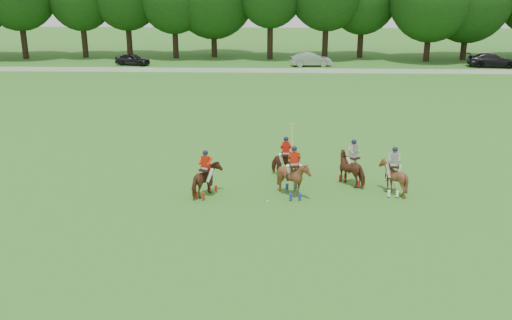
{
  "coord_description": "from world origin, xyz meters",
  "views": [
    {
      "loc": [
        0.75,
        -21.89,
        9.99
      ],
      "look_at": [
        -0.18,
        4.2,
        1.4
      ],
      "focal_mm": 40.0,
      "sensor_mm": 36.0,
      "label": 1
    }
  ],
  "objects_px": {
    "car_left": "(133,59)",
    "polo_stripe_a": "(353,168)",
    "car_mid": "(311,60)",
    "polo_red_b": "(286,163)",
    "polo_ball": "(268,201)",
    "polo_red_c": "(294,178)",
    "car_right": "(492,60)",
    "polo_red_a": "(206,180)",
    "polo_stripe_b": "(393,177)"
  },
  "relations": [
    {
      "from": "car_mid",
      "to": "car_right",
      "type": "height_order",
      "value": "car_right"
    },
    {
      "from": "car_mid",
      "to": "polo_stripe_a",
      "type": "bearing_deg",
      "value": 173.78
    },
    {
      "from": "car_mid",
      "to": "polo_red_b",
      "type": "height_order",
      "value": "polo_red_b"
    },
    {
      "from": "car_mid",
      "to": "car_left",
      "type": "bearing_deg",
      "value": 83.93
    },
    {
      "from": "car_right",
      "to": "polo_red_a",
      "type": "xyz_separation_m",
      "value": [
        -27.18,
        -39.51,
        0.04
      ]
    },
    {
      "from": "car_mid",
      "to": "polo_red_a",
      "type": "relative_size",
      "value": 2.0
    },
    {
      "from": "car_mid",
      "to": "car_right",
      "type": "bearing_deg",
      "value": -96.07
    },
    {
      "from": "polo_stripe_b",
      "to": "car_left",
      "type": "bearing_deg",
      "value": 119.35
    },
    {
      "from": "polo_stripe_b",
      "to": "polo_ball",
      "type": "relative_size",
      "value": 25.63
    },
    {
      "from": "polo_ball",
      "to": "polo_stripe_a",
      "type": "bearing_deg",
      "value": 31.26
    },
    {
      "from": "polo_stripe_b",
      "to": "polo_red_a",
      "type": "bearing_deg",
      "value": -175.98
    },
    {
      "from": "polo_stripe_a",
      "to": "polo_red_a",
      "type": "bearing_deg",
      "value": -165.58
    },
    {
      "from": "polo_red_b",
      "to": "polo_red_c",
      "type": "relative_size",
      "value": 1.11
    },
    {
      "from": "car_left",
      "to": "car_mid",
      "type": "height_order",
      "value": "car_mid"
    },
    {
      "from": "car_right",
      "to": "polo_stripe_b",
      "type": "bearing_deg",
      "value": 162.76
    },
    {
      "from": "car_left",
      "to": "car_mid",
      "type": "xyz_separation_m",
      "value": [
        20.22,
        0.0,
        0.07
      ]
    },
    {
      "from": "polo_ball",
      "to": "car_mid",
      "type": "bearing_deg",
      "value": 83.98
    },
    {
      "from": "car_right",
      "to": "polo_red_c",
      "type": "distance_m",
      "value": 45.64
    },
    {
      "from": "polo_red_b",
      "to": "polo_red_c",
      "type": "bearing_deg",
      "value": -82.57
    },
    {
      "from": "polo_red_a",
      "to": "polo_stripe_b",
      "type": "bearing_deg",
      "value": 4.02
    },
    {
      "from": "car_mid",
      "to": "polo_ball",
      "type": "height_order",
      "value": "car_mid"
    },
    {
      "from": "polo_stripe_a",
      "to": "polo_ball",
      "type": "relative_size",
      "value": 25.63
    },
    {
      "from": "polo_red_c",
      "to": "polo_stripe_a",
      "type": "height_order",
      "value": "polo_red_c"
    },
    {
      "from": "polo_red_b",
      "to": "polo_ball",
      "type": "relative_size",
      "value": 29.99
    },
    {
      "from": "car_right",
      "to": "polo_stripe_a",
      "type": "relative_size",
      "value": 2.27
    },
    {
      "from": "polo_stripe_a",
      "to": "polo_ball",
      "type": "xyz_separation_m",
      "value": [
        -4.15,
        -2.52,
        -0.79
      ]
    },
    {
      "from": "polo_red_c",
      "to": "polo_stripe_a",
      "type": "xyz_separation_m",
      "value": [
        2.95,
        1.66,
        -0.06
      ]
    },
    {
      "from": "car_mid",
      "to": "polo_ball",
      "type": "bearing_deg",
      "value": 167.91
    },
    {
      "from": "car_left",
      "to": "polo_stripe_b",
      "type": "height_order",
      "value": "polo_stripe_b"
    },
    {
      "from": "car_left",
      "to": "polo_stripe_a",
      "type": "relative_size",
      "value": 1.7
    },
    {
      "from": "car_mid",
      "to": "polo_red_c",
      "type": "bearing_deg",
      "value": 169.51
    },
    {
      "from": "car_left",
      "to": "polo_stripe_a",
      "type": "distance_m",
      "value": 42.74
    },
    {
      "from": "car_left",
      "to": "polo_red_b",
      "type": "relative_size",
      "value": 1.45
    },
    {
      "from": "polo_ball",
      "to": "car_left",
      "type": "bearing_deg",
      "value": 111.66
    },
    {
      "from": "car_right",
      "to": "polo_ball",
      "type": "relative_size",
      "value": 58.18
    },
    {
      "from": "polo_stripe_a",
      "to": "car_left",
      "type": "bearing_deg",
      "value": 118.09
    },
    {
      "from": "polo_red_b",
      "to": "polo_red_c",
      "type": "distance_m",
      "value": 2.59
    },
    {
      "from": "polo_red_c",
      "to": "polo_stripe_b",
      "type": "bearing_deg",
      "value": 5.71
    },
    {
      "from": "polo_ball",
      "to": "polo_red_b",
      "type": "bearing_deg",
      "value": 75.83
    },
    {
      "from": "polo_red_c",
      "to": "car_right",
      "type": "bearing_deg",
      "value": 59.6
    },
    {
      "from": "car_right",
      "to": "polo_red_a",
      "type": "relative_size",
      "value": 2.34
    },
    {
      "from": "polo_red_a",
      "to": "polo_ball",
      "type": "height_order",
      "value": "polo_red_a"
    },
    {
      "from": "polo_red_b",
      "to": "polo_ball",
      "type": "xyz_separation_m",
      "value": [
        -0.86,
        -3.42,
        -0.71
      ]
    },
    {
      "from": "car_right",
      "to": "polo_red_a",
      "type": "bearing_deg",
      "value": 153.54
    },
    {
      "from": "polo_red_a",
      "to": "polo_red_b",
      "type": "height_order",
      "value": "polo_red_b"
    },
    {
      "from": "polo_stripe_a",
      "to": "polo_ball",
      "type": "height_order",
      "value": "polo_stripe_a"
    },
    {
      "from": "polo_stripe_a",
      "to": "polo_red_b",
      "type": "bearing_deg",
      "value": 164.65
    },
    {
      "from": "car_right",
      "to": "car_left",
      "type": "bearing_deg",
      "value": 98.07
    },
    {
      "from": "polo_red_a",
      "to": "polo_stripe_a",
      "type": "bearing_deg",
      "value": 14.42
    },
    {
      "from": "car_left",
      "to": "polo_red_b",
      "type": "xyz_separation_m",
      "value": [
        16.84,
        -36.8,
        0.09
      ]
    }
  ]
}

